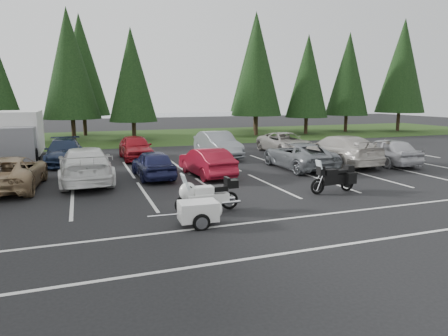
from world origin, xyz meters
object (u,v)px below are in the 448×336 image
car_near_5 (206,162)px  adventure_motorcycle (333,176)px  car_near_4 (153,164)px  car_near_7 (339,150)px  car_near_2 (11,173)px  car_near_8 (386,151)px  car_far_3 (218,145)px  car_far_4 (285,143)px  box_truck (18,136)px  touring_motorcycle (207,192)px  car_far_2 (136,147)px  car_near_3 (86,165)px  car_near_6 (298,155)px  car_far_1 (64,152)px  cargo_trailer (198,213)px

car_near_5 → adventure_motorcycle: adventure_motorcycle is taller
car_near_4 → car_near_7: bearing=179.3°
car_near_2 → car_near_8: (19.01, -0.28, 0.07)m
car_far_3 → car_far_4: 4.95m
adventure_motorcycle → car_near_8: bearing=32.0°
box_truck → touring_motorcycle: bearing=-62.9°
car_far_2 → car_far_3: 5.06m
box_truck → car_far_2: (6.66, -2.14, -0.71)m
car_near_2 → car_near_3: size_ratio=0.90×
box_truck → car_near_2: (0.73, -8.49, -0.76)m
car_far_3 → adventure_motorcycle: size_ratio=2.14×
car_far_2 → adventure_motorcycle: size_ratio=1.91×
car_near_6 → touring_motorcycle: 9.35m
car_far_3 → adventure_motorcycle: 10.66m
car_near_7 → car_far_2: 11.99m
car_far_1 → adventure_motorcycle: bearing=-46.4°
car_far_2 → touring_motorcycle: 12.28m
car_near_2 → touring_motorcycle: bearing=142.8°
car_near_6 → car_far_4: 5.94m
car_near_4 → touring_motorcycle: bearing=94.4°
car_near_3 → car_near_5: car_near_3 is taller
car_near_2 → car_far_2: car_far_2 is taller
car_near_8 → car_far_1: car_near_8 is taller
car_near_8 → car_far_2: (-13.09, 6.64, -0.02)m
car_far_1 → touring_motorcycle: car_far_1 is taller
adventure_motorcycle → car_near_3: bearing=147.0°
car_near_6 → car_near_5: bearing=3.2°
car_near_8 → car_near_4: bearing=1.7°
car_near_2 → car_near_7: 16.45m
car_near_2 → car_near_7: size_ratio=0.87×
car_far_4 → adventure_motorcycle: (-3.72, -10.83, 0.00)m
touring_motorcycle → car_near_8: bearing=24.3°
car_far_1 → car_far_3: size_ratio=0.99×
car_near_6 → car_near_8: 5.37m
car_near_5 → car_near_8: car_near_8 is taller
touring_motorcycle → car_far_4: bearing=51.6°
car_near_7 → cargo_trailer: car_near_7 is taller
box_truck → car_near_6: 16.61m
car_far_3 → car_far_4: (4.94, 0.24, -0.11)m
car_far_3 → car_near_7: bearing=-43.7°
car_far_1 → car_near_6: bearing=-25.3°
touring_motorcycle → cargo_trailer: bearing=-117.9°
car_near_4 → cargo_trailer: 7.59m
car_far_4 → adventure_motorcycle: 11.45m
car_near_3 → car_near_7: car_near_7 is taller
car_near_4 → car_far_1: 6.96m
car_near_5 → car_far_1: (-6.56, 6.05, 0.02)m
car_near_3 → touring_motorcycle: size_ratio=2.25×
car_near_5 → car_far_4: (7.42, 5.81, 0.01)m
car_near_5 → touring_motorcycle: (-1.80, -5.87, -0.00)m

